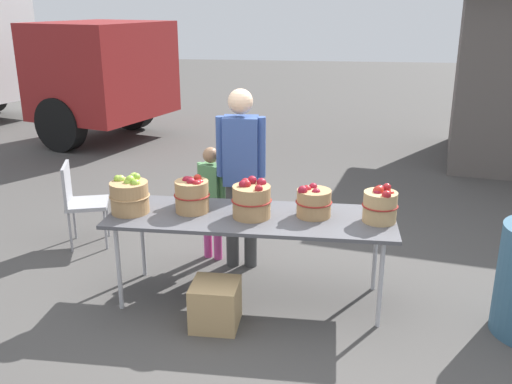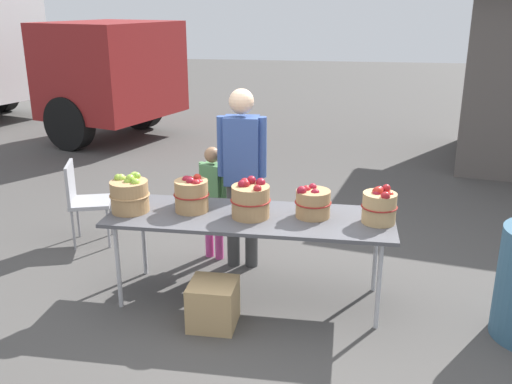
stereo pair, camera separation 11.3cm
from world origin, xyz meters
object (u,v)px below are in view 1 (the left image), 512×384
Objects in this scene: apple_basket_green_0 at (130,196)px; child_customer at (212,194)px; apple_basket_red_1 at (251,200)px; apple_basket_red_3 at (380,205)px; market_table at (251,220)px; produce_crate at (215,304)px; apple_basket_red_0 at (192,195)px; folding_chair at (80,198)px; vendor_adult at (241,166)px; apple_basket_red_2 at (313,202)px.

apple_basket_green_0 is 0.29× the size of child_customer.
apple_basket_red_1 reaches higher than apple_basket_red_3.
market_table is 0.73m from produce_crate.
child_customer reaches higher than apple_basket_red_0.
produce_crate is at bearing 122.40° from child_customer.
vendor_adult is at bearing -117.07° from folding_chair.
apple_basket_red_1 is 1.01m from apple_basket_red_3.
market_table is at bearing -179.41° from apple_basket_red_3.
apple_basket_green_0 reaches higher than produce_crate.
produce_crate is at bearing -117.60° from apple_basket_red_1.
child_customer is at bearing 122.90° from market_table.
apple_basket_red_1 is 1.10× the size of apple_basket_red_2.
vendor_adult is at bearing 39.60° from apple_basket_green_0.
market_table is 6.44× the size of produce_crate.
folding_chair is at bearing 160.72° from apple_basket_red_2.
market_table is 0.89m from child_customer.
child_customer is 1.29× the size of folding_chair.
market_table is 0.18m from apple_basket_red_1.
apple_basket_red_1 is 1.10× the size of apple_basket_red_3.
vendor_adult is at bearing 61.95° from apple_basket_red_0.
vendor_adult is 1.95× the size of folding_chair.
market_table is 7.82× the size of apple_basket_red_3.
child_customer is 1.41m from folding_chair.
apple_basket_green_0 is 0.20× the size of vendor_adult.
vendor_adult reaches higher than folding_chair.
apple_basket_green_0 is 1.00m from apple_basket_red_1.
apple_basket_red_0 is 0.93× the size of apple_basket_red_1.
child_customer is at bearing 102.61° from produce_crate.
apple_basket_red_0 is at bearing 119.64° from produce_crate.
apple_basket_red_2 reaches higher than market_table.
apple_basket_red_0 is 1.02× the size of apple_basket_red_3.
apple_basket_red_3 reaches higher than folding_chair.
apple_basket_green_0 is at bearing 77.37° from child_customer.
apple_basket_red_2 is 0.88m from vendor_adult.
apple_basket_red_1 reaches higher than produce_crate.
apple_basket_red_3 is at bearing 1.73° from apple_basket_green_0.
market_table is 1.37× the size of vendor_adult.
apple_basket_green_0 is at bearing -154.72° from folding_chair.
apple_basket_green_0 is 0.97m from child_customer.
folding_chair is 2.41× the size of produce_crate.
folding_chair is at bearing -12.45° from vendor_adult.
apple_basket_red_3 is at bearing 20.45° from produce_crate.
apple_basket_red_1 is 0.19× the size of vendor_adult.
apple_basket_red_1 is at bearing 102.73° from vendor_adult.
apple_basket_green_0 is at bearing -170.28° from apple_basket_red_0.
vendor_adult reaches higher than apple_basket_red_3.
apple_basket_green_0 reaches higher than apple_basket_red_3.
apple_basket_red_0 reaches higher than apple_basket_red_2.
apple_basket_red_1 is (0.50, -0.06, 0.00)m from apple_basket_red_0.
apple_basket_red_0 is at bearing 109.17° from child_customer.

